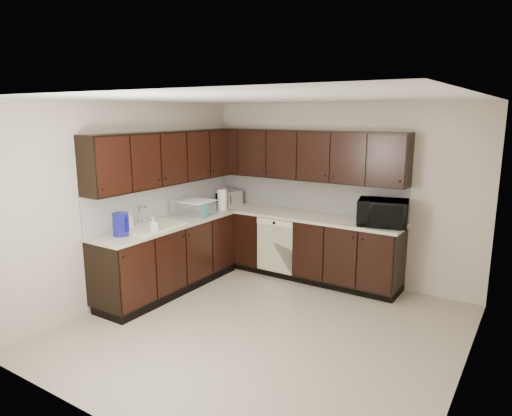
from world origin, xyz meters
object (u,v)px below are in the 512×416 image
at_px(microwave, 383,213).
at_px(sink, 151,232).
at_px(storage_bin, 193,208).
at_px(blue_pitcher, 121,224).
at_px(toaster_oven, 229,197).

bearing_deg(microwave, sink, -158.87).
height_order(storage_bin, blue_pitcher, blue_pitcher).
height_order(sink, microwave, microwave).
bearing_deg(blue_pitcher, toaster_oven, 100.29).
height_order(sink, storage_bin, sink).
xyz_separation_m(microwave, blue_pitcher, (-2.44, -2.14, -0.03)).
relative_size(sink, blue_pitcher, 2.99).
xyz_separation_m(sink, microwave, (2.43, 1.67, 0.23)).
xyz_separation_m(sink, blue_pitcher, (-0.01, -0.48, 0.20)).
height_order(microwave, storage_bin, microwave).
relative_size(microwave, storage_bin, 1.17).
xyz_separation_m(toaster_oven, storage_bin, (0.02, -0.88, -0.01)).
bearing_deg(toaster_oven, storage_bin, -68.13).
height_order(toaster_oven, blue_pitcher, blue_pitcher).
bearing_deg(storage_bin, microwave, 18.27).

